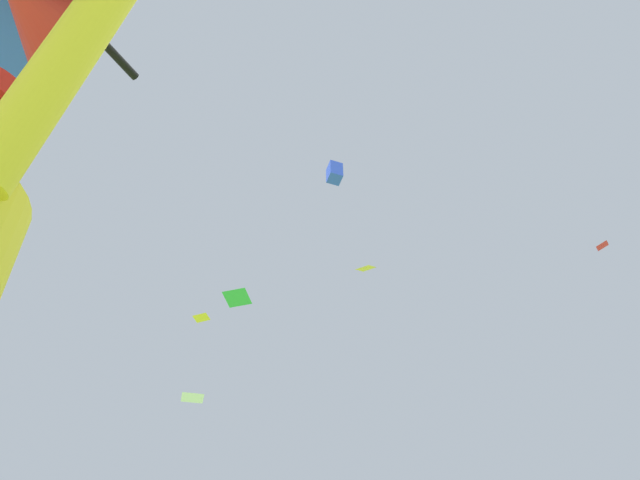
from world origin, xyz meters
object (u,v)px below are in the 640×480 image
object	(u,v)px
distant_kite_green_overhead_distant	(237,297)
distant_kite_yellow_far_center	(201,317)
distant_kite_blue_high_left	(335,173)
distant_kite_yellow_mid_right	(366,268)
distant_kite_white_low_right	(193,397)
distant_kite_red_high_right	(602,245)

from	to	relation	value
distant_kite_green_overhead_distant	distant_kite_yellow_far_center	bearing A→B (deg)	131.83
distant_kite_green_overhead_distant	distant_kite_blue_high_left	bearing A→B (deg)	27.27
distant_kite_yellow_far_center	distant_kite_green_overhead_distant	world-z (taller)	distant_kite_yellow_far_center
distant_kite_blue_high_left	distant_kite_yellow_mid_right	world-z (taller)	distant_kite_blue_high_left
distant_kite_blue_high_left	distant_kite_green_overhead_distant	xyz separation A→B (m)	(-3.39, -1.75, -7.18)
distant_kite_blue_high_left	distant_kite_yellow_mid_right	size ratio (longest dim) A/B	1.35
distant_kite_white_low_right	distant_kite_yellow_far_center	world-z (taller)	distant_kite_yellow_far_center
distant_kite_yellow_far_center	distant_kite_red_high_right	xyz separation A→B (m)	(19.10, 7.06, 5.60)
distant_kite_green_overhead_distant	distant_kite_yellow_mid_right	bearing A→B (deg)	16.79
distant_kite_white_low_right	distant_kite_blue_high_left	size ratio (longest dim) A/B	1.00
distant_kite_blue_high_left	distant_kite_yellow_mid_right	xyz separation A→B (m)	(1.23, -0.35, -5.71)
distant_kite_blue_high_left	distant_kite_red_high_right	bearing A→B (deg)	35.43
distant_kite_green_overhead_distant	distant_kite_red_high_right	world-z (taller)	distant_kite_red_high_right
distant_kite_white_low_right	distant_kite_red_high_right	size ratio (longest dim) A/B	1.34
distant_kite_white_low_right	distant_kite_yellow_far_center	bearing A→B (deg)	-106.97
distant_kite_yellow_far_center	distant_kite_green_overhead_distant	bearing A→B (deg)	-48.17
distant_kite_red_high_right	distant_kite_yellow_far_center	bearing A→B (deg)	-159.70
distant_kite_blue_high_left	distant_kite_yellow_far_center	xyz separation A→B (m)	(-6.59, 1.83, -5.56)
distant_kite_yellow_far_center	distant_kite_red_high_right	bearing A→B (deg)	20.30
distant_kite_blue_high_left	distant_kite_yellow_mid_right	bearing A→B (deg)	-16.11
distant_kite_yellow_mid_right	distant_kite_red_high_right	bearing A→B (deg)	39.36
distant_kite_green_overhead_distant	distant_kite_white_low_right	bearing A→B (deg)	130.30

